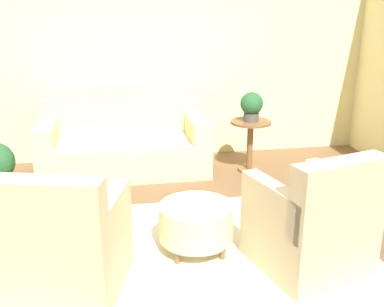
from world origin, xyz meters
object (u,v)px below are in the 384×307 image
ottoman_table (196,222)px  side_table (250,137)px  armchair_left (65,247)px  couch (125,147)px  armchair_right (313,226)px  potted_plant_on_side_table (252,105)px

ottoman_table → side_table: size_ratio=0.97×
armchair_left → ottoman_table: 1.18m
couch → armchair_right: 2.98m
potted_plant_on_side_table → ottoman_table: bearing=-119.6°
armchair_left → side_table: bearing=47.3°
armchair_right → side_table: armchair_right is taller
couch → side_table: (1.63, -0.27, 0.13)m
couch → ottoman_table: 2.22m
couch → potted_plant_on_side_table: (1.63, -0.27, 0.55)m
armchair_left → armchair_right: same height
couch → potted_plant_on_side_table: size_ratio=5.67×
side_table → potted_plant_on_side_table: (-0.00, -0.00, 0.43)m
armchair_right → potted_plant_on_side_table: size_ratio=2.75×
armchair_left → ottoman_table: size_ratio=1.57×
couch → side_table: 1.66m
armchair_left → side_table: size_ratio=1.53×
side_table → ottoman_table: bearing=-119.6°
side_table → potted_plant_on_side_table: bearing=-153.4°
ottoman_table → potted_plant_on_side_table: potted_plant_on_side_table is taller
armchair_left → ottoman_table: armchair_left is taller
ottoman_table → armchair_right: bearing=-26.8°
armchair_left → potted_plant_on_side_table: bearing=47.3°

